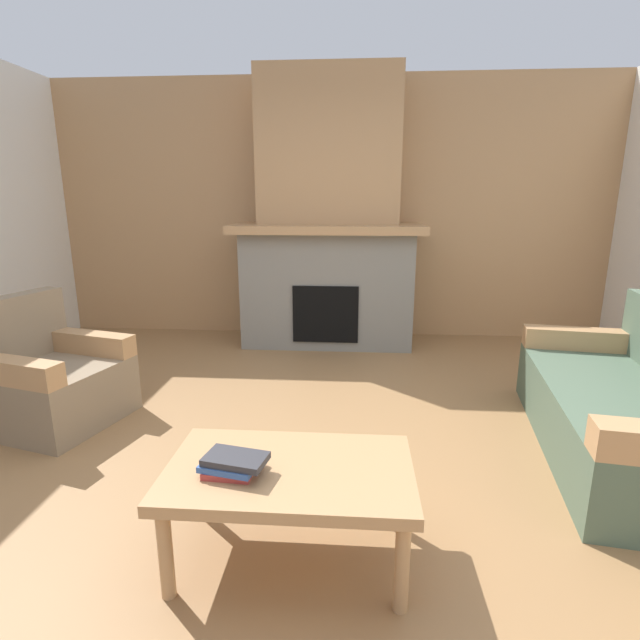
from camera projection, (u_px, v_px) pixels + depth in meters
name	position (u px, v px, depth m)	size (l,w,h in m)	color
ground	(300.00, 476.00, 2.67)	(9.00, 9.00, 0.00)	olive
wall_back_wood_panel	(330.00, 211.00, 5.24)	(6.00, 0.12, 2.70)	tan
fireplace	(328.00, 230.00, 4.92)	(1.90, 0.82, 2.70)	gray
couch	(633.00, 410.00, 2.83)	(1.10, 1.90, 0.85)	#4C604C
armchair	(49.00, 380.00, 3.27)	(0.93, 0.93, 0.85)	#847056
coffee_table	(290.00, 479.00, 1.98)	(1.00, 0.60, 0.43)	tan
book_stack_near_edge	(233.00, 463.00, 1.91)	(0.28, 0.22, 0.08)	#B23833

